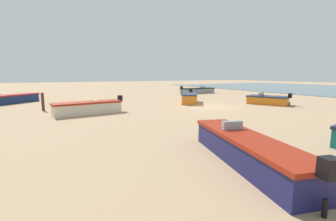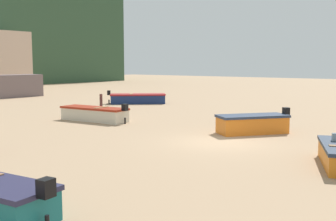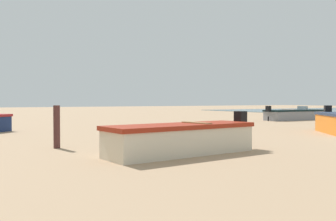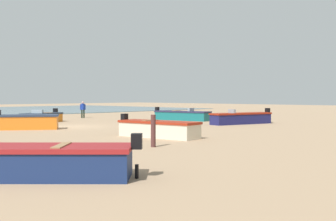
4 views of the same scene
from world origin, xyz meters
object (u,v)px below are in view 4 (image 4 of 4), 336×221
at_px(boat_teal_4, 182,115).
at_px(boat_orange_6, 30,122).
at_px(boat_navy_1, 241,118).
at_px(boat_navy_3, 40,162).
at_px(beach_walker_foreground, 83,108).
at_px(boat_orange_0, 42,117).
at_px(boat_cream_5, 158,129).
at_px(mooring_post_near_water, 153,131).

height_order(boat_teal_4, boat_orange_6, boat_orange_6).
distance_m(boat_navy_1, boat_navy_3, 22.99).
relative_size(boat_teal_4, boat_orange_6, 1.51).
distance_m(boat_teal_4, beach_walker_foreground, 10.32).
distance_m(boat_orange_0, beach_walker_foreground, 7.23).
bearing_deg(boat_navy_3, boat_cream_5, -14.47).
xyz_separation_m(boat_cream_5, beach_walker_foreground, (-8.61, -18.86, 0.52)).
distance_m(boat_teal_4, boat_orange_6, 14.29).
bearing_deg(mooring_post_near_water, boat_orange_0, -106.34).
xyz_separation_m(boat_orange_0, boat_navy_1, (-9.46, 12.77, 0.04)).
xyz_separation_m(boat_navy_3, boat_teal_4, (-22.14, -14.64, -0.01)).
height_order(boat_navy_1, boat_teal_4, boat_navy_1).
height_order(boat_orange_6, beach_walker_foreground, beach_walker_foreground).
height_order(mooring_post_near_water, beach_walker_foreground, beach_walker_foreground).
bearing_deg(boat_teal_4, boat_orange_6, -10.02).
distance_m(boat_navy_1, boat_orange_6, 15.36).
bearing_deg(boat_teal_4, boat_navy_3, 25.28).
bearing_deg(beach_walker_foreground, boat_orange_6, -108.41).
bearing_deg(mooring_post_near_water, boat_navy_1, -159.82).
bearing_deg(boat_navy_1, boat_cream_5, 118.42).
distance_m(boat_orange_0, boat_navy_1, 15.89).
relative_size(boat_navy_1, beach_walker_foreground, 3.41).
distance_m(boat_cream_5, boat_orange_6, 9.90).
distance_m(boat_cream_5, mooring_post_near_water, 4.13).
distance_m(boat_navy_1, boat_teal_4, 6.60).
xyz_separation_m(boat_navy_1, boat_cream_5, (11.72, 2.69, -0.01)).
bearing_deg(mooring_post_near_water, boat_navy_3, 21.34).
bearing_deg(boat_navy_3, beach_walker_foreground, 9.55).
xyz_separation_m(boat_teal_4, beach_walker_foreground, (3.73, -9.60, 0.53)).
bearing_deg(boat_orange_6, boat_orange_0, 179.94).
bearing_deg(boat_navy_3, boat_orange_6, 19.25).
distance_m(boat_navy_1, beach_walker_foreground, 16.48).
bearing_deg(boat_orange_0, boat_cream_5, 147.86).
height_order(boat_cream_5, mooring_post_near_water, mooring_post_near_water).
distance_m(boat_teal_4, boat_cream_5, 15.43).
relative_size(boat_teal_4, beach_walker_foreground, 3.44).
xyz_separation_m(boat_navy_1, boat_orange_6, (13.66, -7.03, 0.04)).
xyz_separation_m(boat_orange_0, boat_cream_5, (2.26, 15.46, 0.03)).
bearing_deg(boat_orange_0, boat_navy_1, -167.27).
distance_m(boat_orange_0, boat_teal_4, 11.83).
distance_m(boat_navy_3, boat_teal_4, 26.54).
relative_size(boat_navy_1, boat_navy_3, 1.21).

